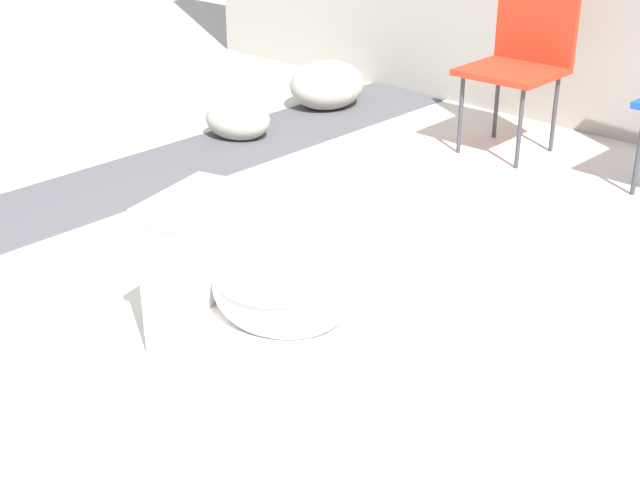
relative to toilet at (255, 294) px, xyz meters
The scene contains 6 objects.
ground_plane 0.35m from the toilet, 165.51° to the left, with size 14.00×14.00×0.00m, color beige.
gravel_strip 1.66m from the toilet, 159.81° to the left, with size 0.56×8.00×0.01m, color #4C4C51.
toilet is the anchor object (origin of this frame).
folding_chair_left 2.38m from the toilet, 101.76° to the left, with size 0.45×0.45×0.83m.
boulder_near 2.75m from the toilet, 127.79° to the left, with size 0.46×0.40×0.28m, color #ADA899.
boulder_far 2.17m from the toilet, 139.09° to the left, with size 0.36×0.28×0.22m, color #ADA899.
Camera 1 is at (2.05, -1.70, 1.52)m, focal length 50.00 mm.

